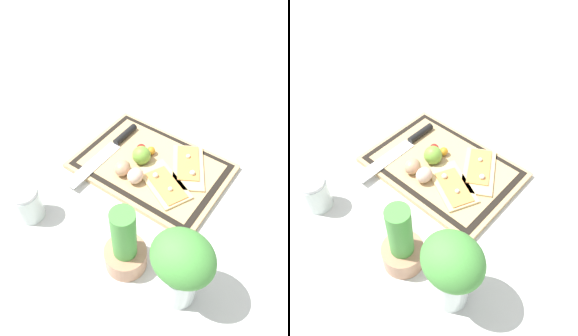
{
  "view_description": "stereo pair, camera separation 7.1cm",
  "coord_description": "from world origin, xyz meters",
  "views": [
    {
      "loc": [
        -0.38,
        0.57,
        0.75
      ],
      "look_at": [
        0.0,
        0.04,
        0.04
      ],
      "focal_mm": 35.0,
      "sensor_mm": 36.0,
      "label": 1
    },
    {
      "loc": [
        -0.44,
        0.53,
        0.75
      ],
      "look_at": [
        0.0,
        0.04,
        0.04
      ],
      "focal_mm": 35.0,
      "sensor_mm": 36.0,
      "label": 2
    }
  ],
  "objects": [
    {
      "name": "knife",
      "position": [
        0.14,
        0.0,
        0.03
      ],
      "size": [
        0.04,
        0.31,
        0.02
      ],
      "color": "silver",
      "rests_on": "cutting_board"
    },
    {
      "name": "cherry_tomato_yellow",
      "position": [
        0.03,
        -0.04,
        0.03
      ],
      "size": [
        0.03,
        0.03,
        0.03
      ],
      "primitive_type": "sphere",
      "color": "orange",
      "rests_on": "cutting_board"
    },
    {
      "name": "egg_pink",
      "position": [
        0.0,
        0.08,
        0.04
      ],
      "size": [
        0.05,
        0.05,
        0.05
      ],
      "primitive_type": "ellipsoid",
      "color": "beige",
      "rests_on": "cutting_board"
    },
    {
      "name": "pizza_slice_far",
      "position": [
        -0.08,
        0.05,
        0.02
      ],
      "size": [
        0.19,
        0.16,
        0.02
      ],
      "color": "#DBBC7F",
      "rests_on": "cutting_board"
    },
    {
      "name": "egg_brown",
      "position": [
        0.05,
        0.08,
        0.04
      ],
      "size": [
        0.05,
        0.05,
        0.05
      ],
      "primitive_type": "ellipsoid",
      "color": "tan",
      "rests_on": "cutting_board"
    },
    {
      "name": "herb_glass",
      "position": [
        -0.27,
        0.28,
        0.13
      ],
      "size": [
        0.13,
        0.12,
        0.22
      ],
      "color": "silver",
      "rests_on": "ground_plane"
    },
    {
      "name": "cutting_board",
      "position": [
        0.0,
        0.0,
        0.01
      ],
      "size": [
        0.45,
        0.31,
        0.02
      ],
      "color": "tan",
      "rests_on": "ground_plane"
    },
    {
      "name": "herb_pot",
      "position": [
        -0.13,
        0.29,
        0.07
      ],
      "size": [
        0.1,
        0.1,
        0.21
      ],
      "color": "#AD7A5B",
      "rests_on": "ground_plane"
    },
    {
      "name": "lime",
      "position": [
        0.03,
        0.01,
        0.05
      ],
      "size": [
        0.06,
        0.06,
        0.06
      ],
      "primitive_type": "sphere",
      "color": "#70A838",
      "rests_on": "cutting_board"
    },
    {
      "name": "pizza_slice_near",
      "position": [
        -0.1,
        -0.05,
        0.02
      ],
      "size": [
        0.17,
        0.2,
        0.02
      ],
      "color": "#DBBC7F",
      "rests_on": "cutting_board"
    },
    {
      "name": "ground_plane",
      "position": [
        0.0,
        0.0,
        0.0
      ],
      "size": [
        6.0,
        6.0,
        0.0
      ],
      "primitive_type": "plane",
      "color": "silver"
    },
    {
      "name": "cherry_tomato_red",
      "position": [
        0.06,
        -0.03,
        0.03
      ],
      "size": [
        0.03,
        0.03,
        0.03
      ],
      "primitive_type": "sphere",
      "color": "red",
      "rests_on": "cutting_board"
    },
    {
      "name": "sauce_jar",
      "position": [
        0.17,
        0.33,
        0.04
      ],
      "size": [
        0.07,
        0.07,
        0.1
      ],
      "color": "silver",
      "rests_on": "ground_plane"
    }
  ]
}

